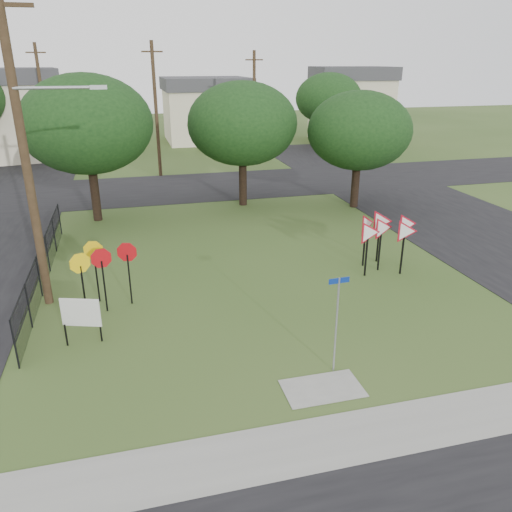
{
  "coord_description": "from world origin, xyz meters",
  "views": [
    {
      "loc": [
        -4.27,
        -12.16,
        7.76
      ],
      "look_at": [
        -0.34,
        3.0,
        1.6
      ],
      "focal_mm": 35.0,
      "sensor_mm": 36.0,
      "label": 1
    }
  ],
  "objects_px": {
    "street_name_sign": "(337,318)",
    "yield_sign_cluster": "(384,229)",
    "stop_sign_cluster": "(101,262)",
    "info_board": "(81,314)"
  },
  "relations": [
    {
      "from": "street_name_sign",
      "to": "yield_sign_cluster",
      "type": "distance_m",
      "value": 7.6
    },
    {
      "from": "info_board",
      "to": "street_name_sign",
      "type": "bearing_deg",
      "value": -25.45
    },
    {
      "from": "yield_sign_cluster",
      "to": "info_board",
      "type": "height_order",
      "value": "yield_sign_cluster"
    },
    {
      "from": "street_name_sign",
      "to": "stop_sign_cluster",
      "type": "relative_size",
      "value": 1.22
    },
    {
      "from": "street_name_sign",
      "to": "yield_sign_cluster",
      "type": "height_order",
      "value": "street_name_sign"
    },
    {
      "from": "stop_sign_cluster",
      "to": "yield_sign_cluster",
      "type": "bearing_deg",
      "value": 4.26
    },
    {
      "from": "stop_sign_cluster",
      "to": "info_board",
      "type": "distance_m",
      "value": 2.36
    },
    {
      "from": "stop_sign_cluster",
      "to": "info_board",
      "type": "height_order",
      "value": "stop_sign_cluster"
    },
    {
      "from": "stop_sign_cluster",
      "to": "info_board",
      "type": "bearing_deg",
      "value": -105.06
    },
    {
      "from": "street_name_sign",
      "to": "info_board",
      "type": "distance_m",
      "value": 7.27
    }
  ]
}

